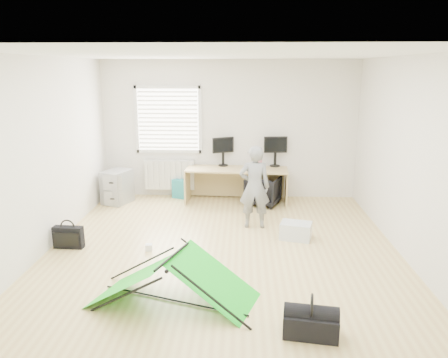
{
  "coord_description": "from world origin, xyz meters",
  "views": [
    {
      "loc": [
        0.27,
        -5.81,
        2.53
      ],
      "look_at": [
        0.0,
        0.4,
        0.95
      ],
      "focal_mm": 35.0,
      "sensor_mm": 36.0,
      "label": 1
    }
  ],
  "objects_px": {
    "desk": "(237,185)",
    "thermos": "(260,161)",
    "monitor_left": "(223,155)",
    "duffel_bag": "(311,325)",
    "filing_cabinet": "(117,187)",
    "monitor_right": "(275,155)",
    "storage_crate": "(296,231)",
    "office_chair": "(263,191)",
    "kite": "(173,279)",
    "person": "(254,187)",
    "laptop_bag": "(68,237)"
  },
  "relations": [
    {
      "from": "office_chair",
      "to": "storage_crate",
      "type": "bearing_deg",
      "value": 124.33
    },
    {
      "from": "monitor_left",
      "to": "duffel_bag",
      "type": "distance_m",
      "value": 4.81
    },
    {
      "from": "office_chair",
      "to": "duffel_bag",
      "type": "bearing_deg",
      "value": 114.2
    },
    {
      "from": "storage_crate",
      "to": "thermos",
      "type": "bearing_deg",
      "value": 104.01
    },
    {
      "from": "office_chair",
      "to": "kite",
      "type": "relative_size",
      "value": 0.34
    },
    {
      "from": "storage_crate",
      "to": "person",
      "type": "bearing_deg",
      "value": 142.45
    },
    {
      "from": "thermos",
      "to": "person",
      "type": "distance_m",
      "value": 1.46
    },
    {
      "from": "desk",
      "to": "filing_cabinet",
      "type": "relative_size",
      "value": 3.06
    },
    {
      "from": "monitor_right",
      "to": "monitor_left",
      "type": "bearing_deg",
      "value": 172.79
    },
    {
      "from": "monitor_left",
      "to": "thermos",
      "type": "bearing_deg",
      "value": -39.45
    },
    {
      "from": "desk",
      "to": "office_chair",
      "type": "xyz_separation_m",
      "value": [
        0.51,
        -0.15,
        -0.06
      ]
    },
    {
      "from": "desk",
      "to": "laptop_bag",
      "type": "relative_size",
      "value": 4.52
    },
    {
      "from": "filing_cabinet",
      "to": "office_chair",
      "type": "relative_size",
      "value": 1.06
    },
    {
      "from": "thermos",
      "to": "duffel_bag",
      "type": "xyz_separation_m",
      "value": [
        0.34,
        -4.44,
        -0.68
      ]
    },
    {
      "from": "kite",
      "to": "monitor_right",
      "type": "bearing_deg",
      "value": 89.72
    },
    {
      "from": "filing_cabinet",
      "to": "kite",
      "type": "xyz_separation_m",
      "value": [
        1.66,
        -3.64,
        -0.04
      ]
    },
    {
      "from": "office_chair",
      "to": "laptop_bag",
      "type": "bearing_deg",
      "value": 57.66
    },
    {
      "from": "desk",
      "to": "duffel_bag",
      "type": "xyz_separation_m",
      "value": [
        0.79,
        -4.37,
        -0.22
      ]
    },
    {
      "from": "filing_cabinet",
      "to": "thermos",
      "type": "distance_m",
      "value": 2.8
    },
    {
      "from": "laptop_bag",
      "to": "desk",
      "type": "bearing_deg",
      "value": 47.87
    },
    {
      "from": "monitor_left",
      "to": "storage_crate",
      "type": "relative_size",
      "value": 0.96
    },
    {
      "from": "monitor_right",
      "to": "kite",
      "type": "height_order",
      "value": "monitor_right"
    },
    {
      "from": "office_chair",
      "to": "person",
      "type": "distance_m",
      "value": 1.32
    },
    {
      "from": "monitor_right",
      "to": "laptop_bag",
      "type": "distance_m",
      "value": 4.14
    },
    {
      "from": "monitor_right",
      "to": "person",
      "type": "height_order",
      "value": "person"
    },
    {
      "from": "monitor_right",
      "to": "storage_crate",
      "type": "xyz_separation_m",
      "value": [
        0.19,
        -2.11,
        -0.75
      ]
    },
    {
      "from": "monitor_right",
      "to": "person",
      "type": "bearing_deg",
      "value": -111.66
    },
    {
      "from": "monitor_left",
      "to": "person",
      "type": "bearing_deg",
      "value": -95.35
    },
    {
      "from": "desk",
      "to": "kite",
      "type": "xyz_separation_m",
      "value": [
        -0.64,
        -3.79,
        -0.06
      ]
    },
    {
      "from": "monitor_right",
      "to": "office_chair",
      "type": "height_order",
      "value": "monitor_right"
    },
    {
      "from": "monitor_left",
      "to": "office_chair",
      "type": "xyz_separation_m",
      "value": [
        0.78,
        -0.4,
        -0.6
      ]
    },
    {
      "from": "storage_crate",
      "to": "laptop_bag",
      "type": "height_order",
      "value": "laptop_bag"
    },
    {
      "from": "office_chair",
      "to": "storage_crate",
      "type": "relative_size",
      "value": 1.31
    },
    {
      "from": "thermos",
      "to": "desk",
      "type": "bearing_deg",
      "value": -171.46
    },
    {
      "from": "person",
      "to": "storage_crate",
      "type": "bearing_deg",
      "value": 141.79
    },
    {
      "from": "thermos",
      "to": "kite",
      "type": "height_order",
      "value": "thermos"
    },
    {
      "from": "monitor_left",
      "to": "duffel_bag",
      "type": "xyz_separation_m",
      "value": [
        1.06,
        -4.63,
        -0.76
      ]
    },
    {
      "from": "filing_cabinet",
      "to": "storage_crate",
      "type": "relative_size",
      "value": 1.39
    },
    {
      "from": "desk",
      "to": "storage_crate",
      "type": "distance_m",
      "value": 2.09
    },
    {
      "from": "person",
      "to": "kite",
      "type": "relative_size",
      "value": 0.77
    },
    {
      "from": "desk",
      "to": "office_chair",
      "type": "height_order",
      "value": "desk"
    },
    {
      "from": "monitor_left",
      "to": "person",
      "type": "relative_size",
      "value": 0.32
    },
    {
      "from": "monitor_right",
      "to": "thermos",
      "type": "bearing_deg",
      "value": -155.16
    },
    {
      "from": "storage_crate",
      "to": "laptop_bag",
      "type": "relative_size",
      "value": 1.06
    },
    {
      "from": "desk",
      "to": "thermos",
      "type": "distance_m",
      "value": 0.65
    },
    {
      "from": "office_chair",
      "to": "storage_crate",
      "type": "xyz_separation_m",
      "value": [
        0.43,
        -1.72,
        -0.14
      ]
    },
    {
      "from": "desk",
      "to": "kite",
      "type": "distance_m",
      "value": 3.85
    },
    {
      "from": "filing_cabinet",
      "to": "monitor_right",
      "type": "relative_size",
      "value": 1.4
    },
    {
      "from": "office_chair",
      "to": "duffel_bag",
      "type": "height_order",
      "value": "office_chair"
    },
    {
      "from": "monitor_right",
      "to": "thermos",
      "type": "distance_m",
      "value": 0.35
    }
  ]
}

